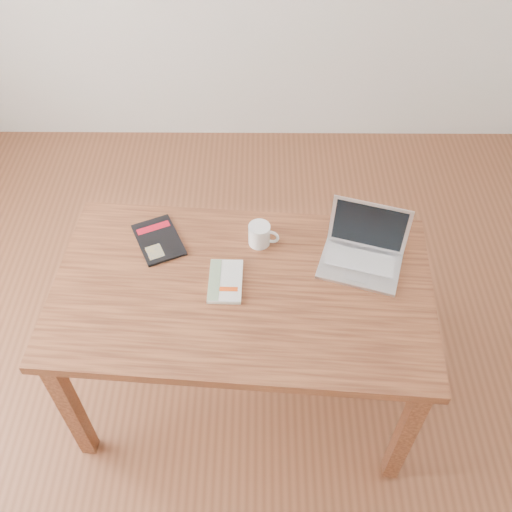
{
  "coord_description": "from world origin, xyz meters",
  "views": [
    {
      "loc": [
        0.18,
        -1.26,
        2.39
      ],
      "look_at": [
        0.17,
        0.1,
        0.85
      ],
      "focal_mm": 40.0,
      "sensor_mm": 36.0,
      "label": 1
    }
  ],
  "objects_px": {
    "desk": "(243,301)",
    "black_guidebook": "(159,240)",
    "coffee_mug": "(260,234)",
    "white_guidebook": "(225,281)",
    "laptop": "(363,251)"
  },
  "relations": [
    {
      "from": "black_guidebook",
      "to": "laptop",
      "type": "xyz_separation_m",
      "value": [
        0.79,
        -0.09,
        0.04
      ]
    },
    {
      "from": "white_guidebook",
      "to": "coffee_mug",
      "type": "xyz_separation_m",
      "value": [
        0.13,
        0.2,
        0.04
      ]
    },
    {
      "from": "black_guidebook",
      "to": "coffee_mug",
      "type": "distance_m",
      "value": 0.4
    },
    {
      "from": "black_guidebook",
      "to": "laptop",
      "type": "distance_m",
      "value": 0.79
    },
    {
      "from": "laptop",
      "to": "coffee_mug",
      "type": "distance_m",
      "value": 0.4
    },
    {
      "from": "desk",
      "to": "laptop",
      "type": "xyz_separation_m",
      "value": [
        0.45,
        0.14,
        0.13
      ]
    },
    {
      "from": "desk",
      "to": "laptop",
      "type": "relative_size",
      "value": 4.08
    },
    {
      "from": "desk",
      "to": "white_guidebook",
      "type": "xyz_separation_m",
      "value": [
        -0.06,
        0.02,
        0.1
      ]
    },
    {
      "from": "desk",
      "to": "laptop",
      "type": "bearing_deg",
      "value": 20.89
    },
    {
      "from": "laptop",
      "to": "black_guidebook",
      "type": "bearing_deg",
      "value": -169.32
    },
    {
      "from": "desk",
      "to": "black_guidebook",
      "type": "distance_m",
      "value": 0.42
    },
    {
      "from": "desk",
      "to": "black_guidebook",
      "type": "xyz_separation_m",
      "value": [
        -0.33,
        0.23,
        0.1
      ]
    },
    {
      "from": "desk",
      "to": "laptop",
      "type": "distance_m",
      "value": 0.49
    },
    {
      "from": "desk",
      "to": "black_guidebook",
      "type": "height_order",
      "value": "black_guidebook"
    },
    {
      "from": "black_guidebook",
      "to": "desk",
      "type": "bearing_deg",
      "value": -59.02
    }
  ]
}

